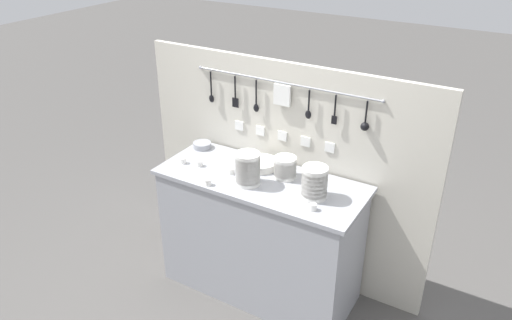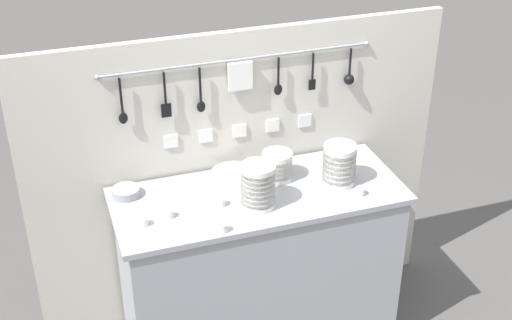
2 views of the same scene
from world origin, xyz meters
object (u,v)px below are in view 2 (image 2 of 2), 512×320
(steel_mixing_bowl, at_px, (126,192))
(cup_edge_near, at_px, (221,202))
(plate_stack, at_px, (234,177))
(cup_by_caddy, at_px, (143,222))
(bowl_stack_short_front, at_px, (277,166))
(cup_mid_row, at_px, (223,228))
(cup_edge_far, at_px, (169,214))
(cup_back_left, at_px, (360,191))
(bowl_stack_tall_left, at_px, (258,186))
(bowl_stack_back_corner, at_px, (339,165))

(steel_mixing_bowl, relative_size, cup_edge_near, 3.12)
(plate_stack, height_order, cup_by_caddy, plate_stack)
(bowl_stack_short_front, height_order, cup_mid_row, bowl_stack_short_front)
(cup_edge_far, bearing_deg, plate_stack, 28.27)
(plate_stack, bearing_deg, bowl_stack_short_front, -10.84)
(cup_edge_near, distance_m, cup_back_left, 0.69)
(bowl_stack_short_front, height_order, cup_back_left, bowl_stack_short_front)
(bowl_stack_tall_left, relative_size, cup_edge_near, 5.13)
(cup_mid_row, bearing_deg, bowl_stack_back_corner, 17.91)
(bowl_stack_back_corner, height_order, steel_mixing_bowl, bowl_stack_back_corner)
(steel_mixing_bowl, height_order, cup_mid_row, steel_mixing_bowl)
(bowl_stack_short_front, distance_m, bowl_stack_tall_left, 0.27)
(steel_mixing_bowl, height_order, cup_edge_near, steel_mixing_bowl)
(cup_edge_near, height_order, cup_back_left, same)
(cup_mid_row, bearing_deg, cup_by_caddy, 154.09)
(steel_mixing_bowl, height_order, cup_by_caddy, steel_mixing_bowl)
(steel_mixing_bowl, bearing_deg, cup_mid_row, -50.00)
(bowl_stack_short_front, distance_m, cup_edge_near, 0.37)
(bowl_stack_tall_left, height_order, plate_stack, bowl_stack_tall_left)
(plate_stack, bearing_deg, cup_edge_far, -151.73)
(cup_back_left, relative_size, cup_edge_far, 1.00)
(bowl_stack_short_front, xyz_separation_m, cup_mid_row, (-0.39, -0.35, -0.06))
(bowl_stack_back_corner, relative_size, steel_mixing_bowl, 1.57)
(bowl_stack_back_corner, distance_m, cup_back_left, 0.17)
(cup_edge_near, xyz_separation_m, cup_by_caddy, (-0.39, -0.05, 0.00))
(plate_stack, xyz_separation_m, cup_back_left, (0.55, -0.32, -0.01))
(bowl_stack_tall_left, distance_m, cup_by_caddy, 0.56)
(cup_by_caddy, bearing_deg, cup_edge_far, 11.64)
(cup_edge_near, xyz_separation_m, cup_back_left, (0.68, -0.13, 0.00))
(bowl_stack_tall_left, xyz_separation_m, plate_stack, (-0.04, 0.25, -0.09))
(bowl_stack_short_front, relative_size, cup_back_left, 3.47)
(bowl_stack_tall_left, relative_size, steel_mixing_bowl, 1.64)
(bowl_stack_back_corner, distance_m, cup_by_caddy, 1.01)
(bowl_stack_back_corner, relative_size, plate_stack, 0.90)
(bowl_stack_tall_left, relative_size, cup_by_caddy, 5.13)
(bowl_stack_back_corner, bearing_deg, cup_back_left, -66.91)
(bowl_stack_tall_left, height_order, cup_back_left, bowl_stack_tall_left)
(plate_stack, relative_size, cup_back_left, 5.48)
(cup_edge_near, bearing_deg, steel_mixing_bowl, 151.14)
(cup_mid_row, xyz_separation_m, cup_by_caddy, (-0.34, 0.16, 0.00))
(cup_mid_row, distance_m, cup_edge_far, 0.28)
(cup_back_left, height_order, cup_edge_far, same)
(bowl_stack_tall_left, bearing_deg, bowl_stack_back_corner, 8.43)
(bowl_stack_tall_left, bearing_deg, cup_by_caddy, 178.61)
(bowl_stack_tall_left, distance_m, steel_mixing_bowl, 0.66)
(plate_stack, height_order, cup_edge_far, plate_stack)
(steel_mixing_bowl, bearing_deg, cup_back_left, -18.15)
(cup_back_left, bearing_deg, cup_mid_row, -173.70)
(steel_mixing_bowl, height_order, cup_edge_far, steel_mixing_bowl)
(bowl_stack_tall_left, distance_m, bowl_stack_back_corner, 0.46)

